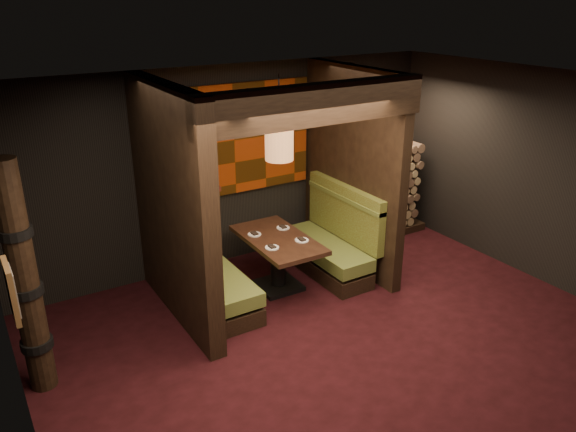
# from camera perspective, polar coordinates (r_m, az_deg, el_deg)

# --- Properties ---
(floor) EXTENTS (6.50, 5.50, 0.02)m
(floor) POSITION_cam_1_polar(r_m,az_deg,el_deg) (6.57, 6.13, -13.09)
(floor) COLOR black
(floor) RESTS_ON ground
(ceiling) EXTENTS (6.50, 5.50, 0.02)m
(ceiling) POSITION_cam_1_polar(r_m,az_deg,el_deg) (5.47, 7.35, 12.42)
(ceiling) COLOR black
(ceiling) RESTS_ON ground
(wall_back) EXTENTS (6.50, 0.02, 2.85)m
(wall_back) POSITION_cam_1_polar(r_m,az_deg,el_deg) (8.08, -5.47, 5.10)
(wall_back) COLOR black
(wall_back) RESTS_ON ground
(wall_left) EXTENTS (0.02, 5.50, 2.85)m
(wall_left) POSITION_cam_1_polar(r_m,az_deg,el_deg) (4.79, -26.25, -9.53)
(wall_left) COLOR black
(wall_left) RESTS_ON ground
(wall_right) EXTENTS (0.02, 5.50, 2.85)m
(wall_right) POSITION_cam_1_polar(r_m,az_deg,el_deg) (8.20, 24.98, 3.36)
(wall_right) COLOR black
(wall_right) RESTS_ON ground
(partition_left) EXTENTS (0.20, 2.20, 2.85)m
(partition_left) POSITION_cam_1_polar(r_m,az_deg,el_deg) (6.61, -11.63, 0.89)
(partition_left) COLOR black
(partition_left) RESTS_ON floor
(partition_right) EXTENTS (0.15, 2.10, 2.85)m
(partition_right) POSITION_cam_1_polar(r_m,az_deg,el_deg) (7.88, 6.55, 4.63)
(partition_right) COLOR black
(partition_right) RESTS_ON floor
(header_beam) EXTENTS (2.85, 0.18, 0.44)m
(header_beam) POSITION_cam_1_polar(r_m,az_deg,el_deg) (6.04, 2.84, 11.25)
(header_beam) COLOR black
(header_beam) RESTS_ON partition_left
(tapa_back_panel) EXTENTS (2.40, 0.06, 1.55)m
(tapa_back_panel) POSITION_cam_1_polar(r_m,az_deg,el_deg) (7.92, -5.57, 7.72)
(tapa_back_panel) COLOR #91300A
(tapa_back_panel) RESTS_ON wall_back
(tapa_side_panel) EXTENTS (0.04, 1.85, 1.45)m
(tapa_side_panel) POSITION_cam_1_polar(r_m,az_deg,el_deg) (6.67, -11.48, 4.95)
(tapa_side_panel) COLOR #91300A
(tapa_side_panel) RESTS_ON partition_left
(lacquer_shelf) EXTENTS (0.60, 0.12, 0.07)m
(lacquer_shelf) POSITION_cam_1_polar(r_m,az_deg,el_deg) (7.82, -8.98, 2.48)
(lacquer_shelf) COLOR maroon
(lacquer_shelf) RESTS_ON wall_back
(booth_bench_left) EXTENTS (0.68, 1.60, 1.14)m
(booth_bench_left) POSITION_cam_1_polar(r_m,az_deg,el_deg) (7.16, -8.10, -6.20)
(booth_bench_left) COLOR black
(booth_bench_left) RESTS_ON floor
(booth_bench_right) EXTENTS (0.68, 1.60, 1.14)m
(booth_bench_right) POSITION_cam_1_polar(r_m,az_deg,el_deg) (8.00, 4.37, -2.89)
(booth_bench_right) COLOR black
(booth_bench_right) RESTS_ON floor
(dining_table) EXTENTS (0.79, 1.41, 0.74)m
(dining_table) POSITION_cam_1_polar(r_m,az_deg,el_deg) (7.46, -1.03, -3.86)
(dining_table) COLOR black
(dining_table) RESTS_ON floor
(place_settings) EXTENTS (0.63, 0.67, 0.03)m
(place_settings) POSITION_cam_1_polar(r_m,az_deg,el_deg) (7.35, -1.04, -2.14)
(place_settings) COLOR white
(place_settings) RESTS_ON dining_table
(pendant_lamp) EXTENTS (0.35, 0.35, 1.04)m
(pendant_lamp) POSITION_cam_1_polar(r_m,az_deg,el_deg) (6.89, -0.90, 7.53)
(pendant_lamp) COLOR #A46A3C
(pendant_lamp) RESTS_ON ceiling
(framed_picture) EXTENTS (0.05, 0.36, 0.46)m
(framed_picture) POSITION_cam_1_polar(r_m,az_deg,el_deg) (4.79, -26.27, -6.86)
(framed_picture) COLOR brown
(framed_picture) RESTS_ON wall_left
(totem_column) EXTENTS (0.31, 0.31, 2.40)m
(totem_column) POSITION_cam_1_polar(r_m,az_deg,el_deg) (5.89, -25.17, -6.10)
(totem_column) COLOR black
(totem_column) RESTS_ON floor
(firewood_stack) EXTENTS (1.73, 0.70, 1.50)m
(firewood_stack) POSITION_cam_1_polar(r_m,az_deg,el_deg) (9.17, 8.75, 2.55)
(firewood_stack) COLOR black
(firewood_stack) RESTS_ON floor
(mosaic_header) EXTENTS (1.83, 0.10, 0.56)m
(mosaic_header) POSITION_cam_1_polar(r_m,az_deg,el_deg) (9.13, 7.78, 9.25)
(mosaic_header) COLOR maroon
(mosaic_header) RESTS_ON wall_back
(bay_front_post) EXTENTS (0.08, 0.08, 2.85)m
(bay_front_post) POSITION_cam_1_polar(r_m,az_deg,el_deg) (8.13, 5.93, 5.19)
(bay_front_post) COLOR black
(bay_front_post) RESTS_ON floor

